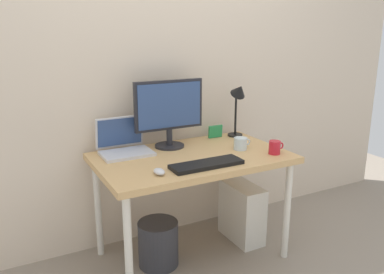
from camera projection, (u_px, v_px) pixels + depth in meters
ground_plane at (192, 255)px, 2.73m from camera, size 6.00×6.00×0.00m
back_wall at (163, 58)px, 2.75m from camera, size 4.40×0.04×2.60m
desk at (192, 165)px, 2.55m from camera, size 1.21×0.73×0.72m
monitor at (169, 110)px, 2.65m from camera, size 0.48×0.20×0.45m
laptop at (124, 144)px, 2.57m from camera, size 0.32×0.26×0.23m
desk_lamp at (239, 98)px, 2.89m from camera, size 0.11×0.16×0.41m
keyboard at (207, 164)px, 2.33m from camera, size 0.44×0.14×0.02m
mouse at (159, 172)px, 2.20m from camera, size 0.06×0.09×0.03m
coffee_mug at (275, 147)px, 2.55m from camera, size 0.11×0.07×0.09m
glass_cup at (241, 144)px, 2.65m from camera, size 0.12×0.09×0.08m
photo_frame at (215, 131)px, 2.93m from camera, size 0.11×0.02×0.09m
computer_tower at (242, 212)px, 2.89m from camera, size 0.18×0.36×0.42m
wastebasket at (158, 243)px, 2.58m from camera, size 0.26×0.26×0.30m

